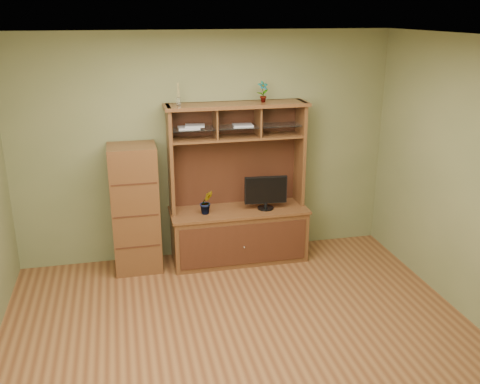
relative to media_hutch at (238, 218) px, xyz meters
name	(u,v)px	position (x,y,z in m)	size (l,w,h in m)	color
room	(245,204)	(-0.34, -1.73, 0.83)	(4.54, 4.04, 2.74)	#5B311A
media_hutch	(238,218)	(0.00, 0.00, 0.00)	(1.66, 0.61, 1.90)	#4B2715
monitor	(266,192)	(0.32, -0.08, 0.34)	(0.50, 0.19, 0.40)	black
orchid_plant	(206,202)	(-0.40, -0.08, 0.27)	(0.16, 0.13, 0.28)	#2F5A1E
top_plant	(263,92)	(0.31, 0.08, 1.50)	(0.13, 0.09, 0.24)	#245D20
reed_diffuser	(178,97)	(-0.66, 0.08, 1.48)	(0.05, 0.05, 0.25)	silver
magazines	(208,126)	(-0.33, 0.08, 1.13)	(0.87, 0.20, 0.04)	#B3B3B8
side_cabinet	(135,209)	(-1.21, 0.01, 0.22)	(0.53, 0.48, 1.49)	#4B2715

